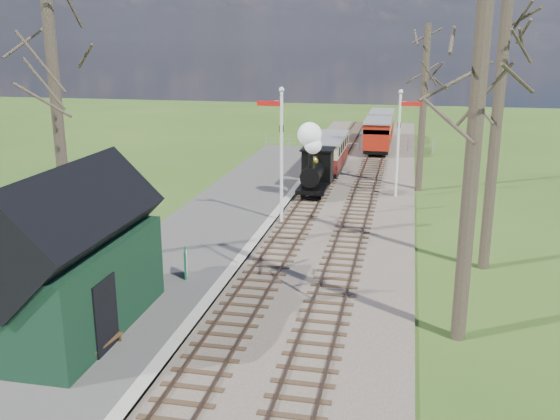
{
  "coord_description": "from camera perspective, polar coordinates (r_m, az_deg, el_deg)",
  "views": [
    {
      "loc": [
        4.82,
        -10.89,
        8.3
      ],
      "look_at": [
        -0.09,
        12.73,
        1.6
      ],
      "focal_mm": 40.0,
      "sensor_mm": 36.0,
      "label": 1
    }
  ],
  "objects": [
    {
      "name": "bare_trees",
      "position": [
        21.5,
        2.31,
        7.24
      ],
      "size": [
        15.51,
        22.39,
        12.0
      ],
      "color": "#382D23",
      "rests_on": "ground"
    },
    {
      "name": "track_near",
      "position": [
        34.24,
        3.31,
        1.64
      ],
      "size": [
        1.6,
        60.0,
        0.15
      ],
      "color": "brown",
      "rests_on": "ground"
    },
    {
      "name": "coping_strip",
      "position": [
        26.89,
        -1.77,
        -2.23
      ],
      "size": [
        0.4,
        44.0,
        0.21
      ],
      "primitive_type": "cube",
      "color": "#B2AD9E",
      "rests_on": "ground"
    },
    {
      "name": "bench",
      "position": [
        17.7,
        -16.11,
        -11.1
      ],
      "size": [
        0.56,
        1.35,
        0.75
      ],
      "color": "#452E18",
      "rests_on": "platform"
    },
    {
      "name": "track_far",
      "position": [
        33.97,
        7.65,
        1.41
      ],
      "size": [
        1.6,
        60.0,
        0.15
      ],
      "color": "brown",
      "rests_on": "ground"
    },
    {
      "name": "semaphore_near",
      "position": [
        27.86,
        0.0,
        5.86
      ],
      "size": [
        1.22,
        0.24,
        6.22
      ],
      "color": "silver",
      "rests_on": "ground"
    },
    {
      "name": "station_shed",
      "position": [
        18.47,
        -18.67,
        -4.4
      ],
      "size": [
        3.25,
        6.3,
        4.78
      ],
      "color": "black",
      "rests_on": "platform"
    },
    {
      "name": "platform",
      "position": [
        27.49,
        -6.44,
        -1.93
      ],
      "size": [
        5.0,
        44.0,
        0.2
      ],
      "primitive_type": "cube",
      "color": "#474442",
      "rests_on": "ground"
    },
    {
      "name": "red_carriage_a",
      "position": [
        46.36,
        8.93,
        6.79
      ],
      "size": [
        1.92,
        4.76,
        2.02
      ],
      "color": "black",
      "rests_on": "ground"
    },
    {
      "name": "locomotive",
      "position": [
        33.27,
        3.18,
        4.33
      ],
      "size": [
        1.59,
        3.71,
        3.97
      ],
      "color": "black",
      "rests_on": "ground"
    },
    {
      "name": "coach",
      "position": [
        39.26,
        4.52,
        5.3
      ],
      "size": [
        1.85,
        6.36,
        1.95
      ],
      "color": "black",
      "rests_on": "ground"
    },
    {
      "name": "person",
      "position": [
        19.07,
        -14.07,
        -7.57
      ],
      "size": [
        0.55,
        0.66,
        1.54
      ],
      "primitive_type": "imported",
      "rotation": [
        0.0,
        0.0,
        1.18
      ],
      "color": "black",
      "rests_on": "platform"
    },
    {
      "name": "ballast_bed",
      "position": [
        34.09,
        5.47,
        1.45
      ],
      "size": [
        8.0,
        60.0,
        0.1
      ],
      "primitive_type": "cube",
      "color": "brown",
      "rests_on": "ground"
    },
    {
      "name": "semaphore_far",
      "position": [
        33.26,
        10.92,
        6.69
      ],
      "size": [
        1.22,
        0.24,
        5.72
      ],
      "color": "silver",
      "rests_on": "ground"
    },
    {
      "name": "sign_board",
      "position": [
        22.06,
        -8.63,
        -4.81
      ],
      "size": [
        0.3,
        0.67,
        1.0
      ],
      "color": "#104B2B",
      "rests_on": "platform"
    },
    {
      "name": "fence_line",
      "position": [
        47.74,
        6.19,
        6.09
      ],
      "size": [
        12.6,
        0.08,
        1.0
      ],
      "color": "slate",
      "rests_on": "ground"
    },
    {
      "name": "distant_hills",
      "position": [
        79.23,
        8.7,
        -2.68
      ],
      "size": [
        114.4,
        48.0,
        22.02
      ],
      "color": "#385B23",
      "rests_on": "ground"
    },
    {
      "name": "red_carriage_b",
      "position": [
        51.8,
        9.26,
        7.68
      ],
      "size": [
        1.92,
        4.76,
        2.02
      ],
      "color": "black",
      "rests_on": "ground"
    }
  ]
}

